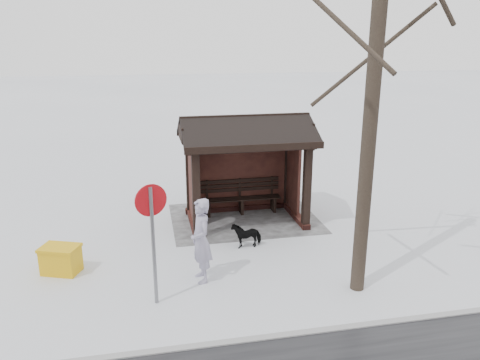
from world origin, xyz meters
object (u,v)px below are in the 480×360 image
road_sign (152,220)px  grit_bin (61,259)px  pedestrian (201,241)px  dog (246,235)px  bus_shelter (245,147)px

road_sign → grit_bin: bearing=-59.5°
pedestrian → dog: size_ratio=2.53×
bus_shelter → grit_bin: 5.59m
pedestrian → dog: bearing=130.0°
dog → grit_bin: grit_bin is taller
dog → road_sign: bearing=-52.1°
pedestrian → bus_shelter: bearing=144.7°
bus_shelter → pedestrian: 3.93m
grit_bin → road_sign: bearing=161.3°
grit_bin → road_sign: size_ratio=0.39×
bus_shelter → road_sign: 4.88m
grit_bin → bus_shelter: bearing=-132.4°
dog → pedestrian: bearing=-47.1°
dog → bus_shelter: bearing=163.5°
dog → road_sign: (2.33, 2.24, 1.46)m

